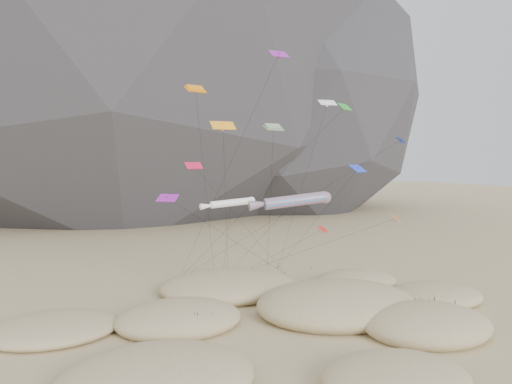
# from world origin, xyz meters

# --- Properties ---
(ground) EXTENTS (500.00, 500.00, 0.00)m
(ground) POSITION_xyz_m (0.00, 0.00, 0.00)
(ground) COLOR #CCB789
(ground) RESTS_ON ground
(dunes) EXTENTS (51.15, 40.21, 4.15)m
(dunes) POSITION_xyz_m (-1.78, 4.44, 0.74)
(dunes) COLOR #CCB789
(dunes) RESTS_ON ground
(dune_grass) EXTENTS (42.74, 29.07, 1.60)m
(dune_grass) POSITION_xyz_m (0.04, 3.84, 0.84)
(dune_grass) COLOR black
(dune_grass) RESTS_ON ground
(kite_stakes) EXTENTS (19.75, 4.79, 0.30)m
(kite_stakes) POSITION_xyz_m (2.17, 24.10, 0.15)
(kite_stakes) COLOR #3F2D1E
(kite_stakes) RESTS_ON ground
(rainbow_tube_kite) EXTENTS (9.07, 18.31, 12.49)m
(rainbow_tube_kite) POSITION_xyz_m (1.24, 8.41, 11.47)
(rainbow_tube_kite) COLOR #F94D1A
(rainbow_tube_kite) RESTS_ON ground
(white_tube_kite) EXTENTS (7.48, 12.88, 11.85)m
(white_tube_kite) POSITION_xyz_m (-4.87, 11.46, 11.22)
(white_tube_kite) COLOR white
(white_tube_kite) RESTS_ON ground
(orange_parafoil) EXTENTS (8.95, 15.54, 23.89)m
(orange_parafoil) POSITION_xyz_m (-7.94, 13.27, 23.09)
(orange_parafoil) COLOR orange
(orange_parafoil) RESTS_ON ground
(multi_parafoil) EXTENTS (5.74, 10.92, 20.20)m
(multi_parafoil) POSITION_xyz_m (1.94, 14.15, 19.52)
(multi_parafoil) COLOR orange
(multi_parafoil) RESTS_ON ground
(delta_kites) EXTENTS (33.51, 21.77, 27.49)m
(delta_kites) POSITION_xyz_m (4.19, 10.89, 16.78)
(delta_kites) COLOR white
(delta_kites) RESTS_ON ground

